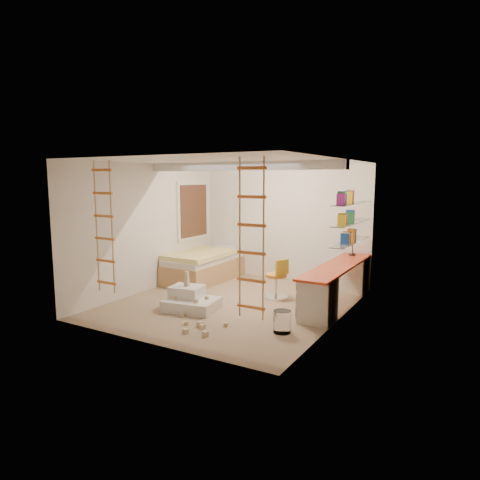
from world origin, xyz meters
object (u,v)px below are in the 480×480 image
Objects in this scene: bed at (204,266)px; desk at (337,283)px; swivel_chair at (277,284)px; play_platform at (190,301)px.

desk is at bearing -6.49° from bed.
bed is at bearing 165.42° from swivel_chair.
desk is 1.40× the size of bed.
swivel_chair is 1.72m from play_platform.
play_platform is at bearing -61.58° from bed.
play_platform is (-1.04, -1.37, -0.14)m from swivel_chair.
swivel_chair reaches higher than desk.
desk is 3.22m from bed.
desk reaches higher than bed.
play_platform is at bearing -144.57° from desk.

